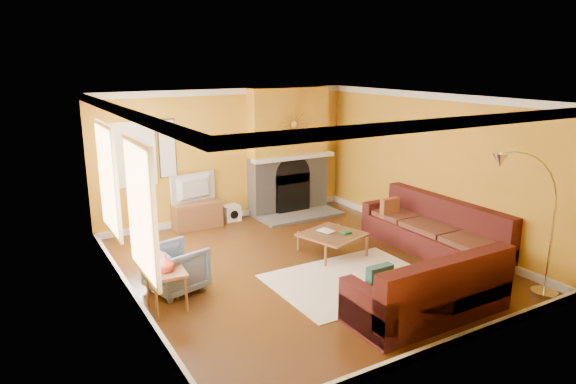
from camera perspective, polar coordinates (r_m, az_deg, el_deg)
floor at (r=8.50m, az=1.70°, el=-8.18°), size 5.50×6.00×0.02m
ceiling at (r=7.86m, az=1.85°, el=10.44°), size 5.50×6.00×0.02m
wall_back at (r=10.68m, az=-6.83°, el=4.08°), size 5.50×0.02×2.70m
wall_front at (r=5.85m, az=17.66°, el=-5.35°), size 5.50×0.02×2.70m
wall_left at (r=7.05m, az=-17.63°, el=-1.96°), size 0.02×6.00×2.70m
wall_right at (r=9.78m, az=15.63°, el=2.68°), size 0.02×6.00×2.70m
baseboard at (r=8.47m, az=1.70°, el=-7.74°), size 5.50×6.00×0.12m
crown_molding at (r=7.86m, az=1.85°, el=9.94°), size 5.50×6.00×0.12m
window_left_near at (r=8.26m, az=-19.48°, el=1.32°), size 0.06×1.22×1.72m
window_left_far at (r=6.46m, az=-16.17°, el=-1.96°), size 0.06×1.22×1.72m
window_back at (r=10.01m, az=-16.78°, el=4.03°), size 0.82×0.06×1.22m
wall_art at (r=10.18m, az=-13.26°, el=4.71°), size 0.34×0.04×1.14m
fireplace at (r=11.10m, az=0.02°, el=4.58°), size 1.80×0.40×2.70m
mantel at (r=10.91m, az=0.66°, el=3.87°), size 1.92×0.22×0.08m
hearth at (r=10.95m, az=1.48°, el=-2.67°), size 1.80×0.70×0.06m
sunburst at (r=10.81m, az=0.64°, el=7.53°), size 0.70×0.04×0.70m
rug at (r=7.98m, az=7.15°, el=-9.70°), size 2.40×1.80×0.02m
sectional_sofa at (r=8.24m, az=11.62°, el=-5.78°), size 3.35×3.53×0.90m
coffee_table at (r=8.93m, az=4.92°, el=-5.72°), size 1.17×1.17×0.37m
media_console at (r=10.41m, az=-10.09°, el=-2.49°), size 0.95×0.43×0.52m
tv at (r=10.27m, az=-10.22°, el=0.41°), size 0.99×0.32×0.57m
subwoofer at (r=10.78m, az=-6.34°, el=-2.30°), size 0.33×0.33×0.33m
armchair at (r=7.67m, az=-12.32°, el=-8.27°), size 0.91×0.89×0.68m
side_table at (r=7.17m, az=-13.30°, el=-10.60°), size 0.54×0.54×0.55m
vase at (r=7.01m, az=-13.49°, el=-7.67°), size 0.28×0.28×0.24m
book at (r=8.86m, az=3.85°, el=-4.50°), size 0.27×0.32×0.03m
arc_lamp at (r=7.51m, az=24.99°, el=-3.81°), size 1.37×0.36×2.16m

